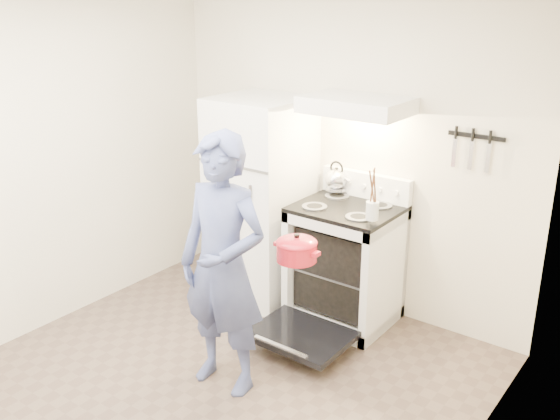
# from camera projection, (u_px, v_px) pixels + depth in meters

# --- Properties ---
(floor) EXTENTS (3.60, 3.60, 0.00)m
(floor) POSITION_uv_depth(u_px,v_px,m) (194.00, 398.00, 4.05)
(floor) COLOR brown
(floor) RESTS_ON ground
(back_wall) EXTENTS (3.20, 0.02, 2.50)m
(back_wall) POSITION_uv_depth(u_px,v_px,m) (345.00, 155.00, 4.98)
(back_wall) COLOR beige
(back_wall) RESTS_ON ground
(refrigerator) EXTENTS (0.70, 0.70, 1.70)m
(refrigerator) POSITION_uv_depth(u_px,v_px,m) (261.00, 200.00, 5.18)
(refrigerator) COLOR white
(refrigerator) RESTS_ON floor
(stove_body) EXTENTS (0.76, 0.65, 0.92)m
(stove_body) POSITION_uv_depth(u_px,v_px,m) (345.00, 266.00, 4.88)
(stove_body) COLOR white
(stove_body) RESTS_ON floor
(cooktop) EXTENTS (0.76, 0.65, 0.03)m
(cooktop) POSITION_uv_depth(u_px,v_px,m) (347.00, 209.00, 4.72)
(cooktop) COLOR black
(cooktop) RESTS_ON stove_body
(backsplash) EXTENTS (0.76, 0.07, 0.20)m
(backsplash) POSITION_uv_depth(u_px,v_px,m) (366.00, 185.00, 4.89)
(backsplash) COLOR white
(backsplash) RESTS_ON cooktop
(oven_door) EXTENTS (0.70, 0.54, 0.04)m
(oven_door) POSITION_uv_depth(u_px,v_px,m) (301.00, 335.00, 4.54)
(oven_door) COLOR black
(oven_door) RESTS_ON floor
(oven_rack) EXTENTS (0.60, 0.52, 0.01)m
(oven_rack) POSITION_uv_depth(u_px,v_px,m) (345.00, 268.00, 4.88)
(oven_rack) COLOR slate
(oven_rack) RESTS_ON stove_body
(range_hood) EXTENTS (0.76, 0.50, 0.12)m
(range_hood) POSITION_uv_depth(u_px,v_px,m) (356.00, 105.00, 4.51)
(range_hood) COLOR white
(range_hood) RESTS_ON back_wall
(knife_strip) EXTENTS (0.40, 0.02, 0.03)m
(knife_strip) POSITION_uv_depth(u_px,v_px,m) (476.00, 136.00, 4.28)
(knife_strip) COLOR black
(knife_strip) RESTS_ON back_wall
(pizza_stone) EXTENTS (0.30, 0.30, 0.02)m
(pizza_stone) POSITION_uv_depth(u_px,v_px,m) (352.00, 263.00, 4.94)
(pizza_stone) COLOR #947156
(pizza_stone) RESTS_ON oven_rack
(tea_kettle) EXTENTS (0.22, 0.18, 0.27)m
(tea_kettle) POSITION_uv_depth(u_px,v_px,m) (336.00, 178.00, 4.97)
(tea_kettle) COLOR silver
(tea_kettle) RESTS_ON cooktop
(utensil_jar) EXTENTS (0.11, 0.11, 0.13)m
(utensil_jar) POSITION_uv_depth(u_px,v_px,m) (372.00, 211.00, 4.35)
(utensil_jar) COLOR silver
(utensil_jar) RESTS_ON cooktop
(person) EXTENTS (0.66, 0.47, 1.72)m
(person) POSITION_uv_depth(u_px,v_px,m) (223.00, 266.00, 3.93)
(person) COLOR navy
(person) RESTS_ON floor
(dutch_oven) EXTENTS (0.33, 0.26, 0.22)m
(dutch_oven) POSITION_uv_depth(u_px,v_px,m) (297.00, 251.00, 4.00)
(dutch_oven) COLOR red
(dutch_oven) RESTS_ON person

